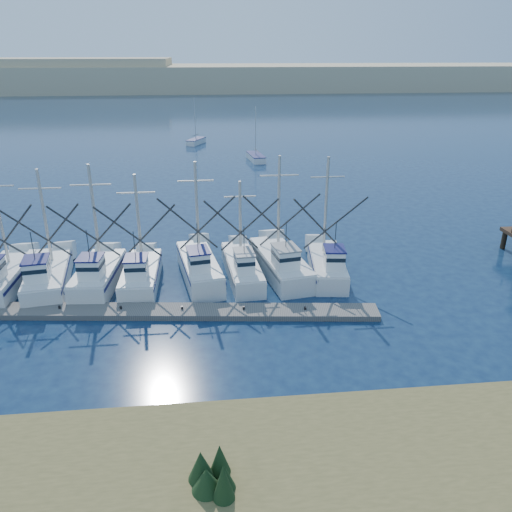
# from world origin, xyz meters

# --- Properties ---
(ground) EXTENTS (500.00, 500.00, 0.00)m
(ground) POSITION_xyz_m (0.00, 0.00, 0.00)
(ground) COLOR #0D1C39
(ground) RESTS_ON ground
(floating_dock) EXTENTS (27.54, 4.86, 0.37)m
(floating_dock) POSITION_xyz_m (-9.72, 6.20, 0.18)
(floating_dock) COLOR #65615A
(floating_dock) RESTS_ON ground
(dune_ridge) EXTENTS (360.00, 60.00, 10.00)m
(dune_ridge) POSITION_xyz_m (0.00, 210.00, 5.00)
(dune_ridge) COLOR tan
(dune_ridge) RESTS_ON ground
(trawler_fleet) EXTENTS (26.38, 8.79, 8.85)m
(trawler_fleet) POSITION_xyz_m (-9.84, 11.01, 0.95)
(trawler_fleet) COLOR silver
(trawler_fleet) RESTS_ON ground
(sailboat_near) EXTENTS (2.55, 6.21, 8.10)m
(sailboat_near) POSITION_xyz_m (1.11, 54.41, 0.49)
(sailboat_near) COLOR silver
(sailboat_near) RESTS_ON ground
(sailboat_far) EXTENTS (3.63, 5.29, 8.10)m
(sailboat_far) POSITION_xyz_m (-8.29, 70.20, 0.50)
(sailboat_far) COLOR silver
(sailboat_far) RESTS_ON ground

